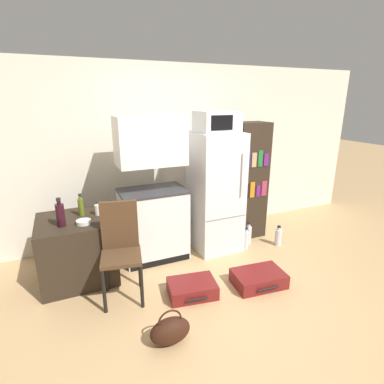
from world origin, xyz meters
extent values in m
plane|color=tan|center=(0.00, 0.00, 0.00)|extent=(24.00, 24.00, 0.00)
cube|color=silver|center=(0.20, 2.00, 1.26)|extent=(6.40, 0.10, 2.52)
cube|color=#2D2319|center=(-1.48, 1.21, 0.37)|extent=(0.81, 0.79, 0.74)
cube|color=white|center=(-0.52, 1.33, 0.45)|extent=(0.82, 0.54, 0.90)
cube|color=#333338|center=(-0.52, 1.33, 0.92)|extent=(0.84, 0.55, 0.03)
cube|color=white|center=(-0.52, 1.33, 1.55)|extent=(0.82, 0.46, 0.59)
cube|color=black|center=(-0.52, 1.06, 0.04)|extent=(0.79, 0.01, 0.08)
cube|color=white|center=(0.35, 1.27, 0.81)|extent=(0.61, 0.65, 1.63)
cube|color=gray|center=(0.35, 0.94, 0.55)|extent=(0.59, 0.01, 0.01)
cylinder|color=silver|center=(0.55, 0.93, 1.11)|extent=(0.02, 0.02, 0.57)
cube|color=silver|center=(0.35, 1.27, 1.76)|extent=(0.51, 0.44, 0.26)
cube|color=black|center=(0.31, 1.05, 1.76)|extent=(0.29, 0.01, 0.18)
cube|color=#2D2319|center=(0.99, 1.42, 0.86)|extent=(0.49, 0.36, 1.72)
cube|color=black|center=(0.83, 1.23, 0.78)|extent=(0.08, 0.01, 0.21)
cube|color=orange|center=(0.94, 1.23, 0.78)|extent=(0.07, 0.01, 0.23)
cube|color=#661E75|center=(1.04, 1.23, 0.75)|extent=(0.06, 0.01, 0.17)
cube|color=#A33351|center=(1.14, 1.23, 0.78)|extent=(0.09, 0.01, 0.22)
cube|color=#332856|center=(0.83, 1.23, 1.23)|extent=(0.08, 0.01, 0.23)
cube|color=tan|center=(0.94, 1.23, 1.22)|extent=(0.08, 0.01, 0.20)
cube|color=#1E7033|center=(1.04, 1.23, 1.23)|extent=(0.07, 0.01, 0.23)
cube|color=#661E75|center=(1.14, 1.23, 1.21)|extent=(0.08, 0.01, 0.18)
cylinder|color=black|center=(-1.60, 1.06, 0.86)|extent=(0.09, 0.09, 0.25)
cylinder|color=black|center=(-1.60, 1.06, 1.00)|extent=(0.04, 0.04, 0.04)
cylinder|color=black|center=(-1.60, 1.06, 1.04)|extent=(0.05, 0.05, 0.03)
cylinder|color=white|center=(-1.20, 1.24, 0.80)|extent=(0.08, 0.08, 0.12)
cylinder|color=white|center=(-1.20, 1.24, 0.87)|extent=(0.04, 0.04, 0.02)
cylinder|color=black|center=(-1.20, 1.24, 0.89)|extent=(0.04, 0.04, 0.01)
cylinder|color=#566619|center=(-1.38, 1.29, 0.84)|extent=(0.06, 0.06, 0.21)
cylinder|color=#566619|center=(-1.38, 1.29, 0.96)|extent=(0.03, 0.03, 0.04)
cylinder|color=black|center=(-1.38, 1.29, 0.99)|extent=(0.03, 0.03, 0.02)
cylinder|color=silver|center=(-1.39, 1.03, 0.76)|extent=(0.16, 0.16, 0.04)
cylinder|color=black|center=(-1.30, 0.44, 0.24)|extent=(0.04, 0.04, 0.48)
cylinder|color=black|center=(-0.94, 0.37, 0.24)|extent=(0.04, 0.04, 0.48)
cylinder|color=black|center=(-1.23, 0.79, 0.24)|extent=(0.04, 0.04, 0.48)
cylinder|color=black|center=(-0.87, 0.72, 0.24)|extent=(0.04, 0.04, 0.48)
cube|color=#4C331E|center=(-1.08, 0.58, 0.50)|extent=(0.47, 0.47, 0.04)
cube|color=#4C331E|center=(-1.05, 0.76, 0.78)|extent=(0.38, 0.12, 0.52)
cube|color=maroon|center=(-0.39, 0.35, 0.08)|extent=(0.56, 0.43, 0.15)
cylinder|color=black|center=(-0.43, 0.16, 0.08)|extent=(0.23, 0.06, 0.02)
cube|color=maroon|center=(0.37, 0.22, 0.08)|extent=(0.60, 0.43, 0.16)
cylinder|color=black|center=(0.35, 0.01, 0.08)|extent=(0.26, 0.05, 0.02)
ellipsoid|color=#33190F|center=(-0.84, -0.19, 0.12)|extent=(0.36, 0.20, 0.24)
torus|color=#33190F|center=(-0.84, -0.19, 0.23)|extent=(0.21, 0.02, 0.21)
cylinder|color=silver|center=(0.72, 1.01, 0.12)|extent=(0.08, 0.08, 0.25)
cylinder|color=silver|center=(0.72, 1.01, 0.27)|extent=(0.04, 0.04, 0.04)
cylinder|color=black|center=(0.72, 1.01, 0.31)|extent=(0.04, 0.04, 0.03)
cylinder|color=silver|center=(0.84, 1.13, 0.13)|extent=(0.09, 0.09, 0.26)
cylinder|color=silver|center=(0.84, 1.13, 0.28)|extent=(0.04, 0.04, 0.05)
cylinder|color=black|center=(0.84, 1.13, 0.32)|extent=(0.05, 0.05, 0.03)
cylinder|color=silver|center=(1.21, 0.91, 0.12)|extent=(0.09, 0.09, 0.23)
cylinder|color=silver|center=(1.21, 0.91, 0.26)|extent=(0.04, 0.04, 0.04)
cylinder|color=black|center=(1.21, 0.91, 0.29)|extent=(0.05, 0.05, 0.02)
camera|label=1|loc=(-1.51, -2.19, 2.03)|focal=28.00mm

